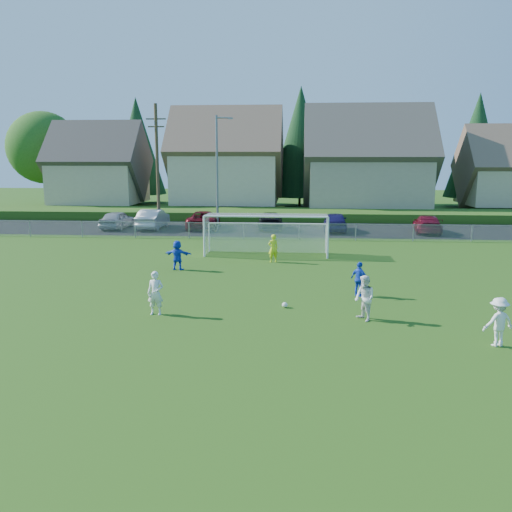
% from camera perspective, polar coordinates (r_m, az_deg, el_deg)
% --- Properties ---
extents(ground, '(160.00, 160.00, 0.00)m').
position_cam_1_polar(ground, '(17.64, -2.09, -9.28)').
color(ground, '#193D0C').
rests_on(ground, ground).
extents(asphalt_lot, '(60.00, 60.00, 0.00)m').
position_cam_1_polar(asphalt_lot, '(44.42, 2.00, 2.85)').
color(asphalt_lot, black).
rests_on(asphalt_lot, ground).
extents(grass_embankment, '(70.00, 6.00, 0.80)m').
position_cam_1_polar(grass_embankment, '(51.81, 2.37, 4.40)').
color(grass_embankment, '#1E420F').
rests_on(grass_embankment, ground).
extents(soccer_ball, '(0.22, 0.22, 0.22)m').
position_cam_1_polar(soccer_ball, '(21.68, 3.05, -5.16)').
color(soccer_ball, white).
rests_on(soccer_ball, ground).
extents(player_white_a, '(0.63, 0.43, 1.68)m').
position_cam_1_polar(player_white_a, '(20.91, -10.53, -3.86)').
color(player_white_a, white).
rests_on(player_white_a, ground).
extents(player_white_b, '(0.94, 1.02, 1.68)m').
position_cam_1_polar(player_white_b, '(20.22, 11.35, -4.38)').
color(player_white_b, white).
rests_on(player_white_b, ground).
extents(player_white_c, '(1.15, 0.87, 1.59)m').
position_cam_1_polar(player_white_c, '(18.89, 24.16, -6.34)').
color(player_white_c, white).
rests_on(player_white_c, ground).
extents(player_blue_a, '(0.87, 0.89, 1.50)m').
position_cam_1_polar(player_blue_a, '(23.64, 10.82, -2.41)').
color(player_blue_a, blue).
rests_on(player_blue_a, ground).
extents(player_blue_b, '(1.52, 0.69, 1.57)m').
position_cam_1_polar(player_blue_b, '(28.85, -8.27, 0.09)').
color(player_blue_b, blue).
rests_on(player_blue_b, ground).
extents(goalkeeper, '(0.68, 0.57, 1.59)m').
position_cam_1_polar(goalkeeper, '(30.61, 1.82, 0.82)').
color(goalkeeper, '#DBED1B').
rests_on(goalkeeper, ground).
extents(car_a, '(2.03, 4.44, 1.48)m').
position_cam_1_polar(car_a, '(46.06, -14.41, 3.72)').
color(car_a, '#9A9DA2').
rests_on(car_a, ground).
extents(car_b, '(1.70, 4.86, 1.60)m').
position_cam_1_polar(car_b, '(45.43, -10.80, 3.85)').
color(car_b, '#B9B9B9').
rests_on(car_b, ground).
extents(car_c, '(2.74, 5.39, 1.46)m').
position_cam_1_polar(car_c, '(44.92, -5.54, 3.82)').
color(car_c, maroon).
rests_on(car_c, ground).
extents(car_d, '(2.17, 4.90, 1.40)m').
position_cam_1_polar(car_d, '(44.31, 1.53, 3.74)').
color(car_d, black).
rests_on(car_d, ground).
extents(car_e, '(1.97, 4.54, 1.53)m').
position_cam_1_polar(car_e, '(43.63, 8.34, 3.61)').
color(car_e, '#1C164F').
rests_on(car_e, ground).
extents(car_g, '(2.45, 4.91, 1.37)m').
position_cam_1_polar(car_g, '(44.28, 17.59, 3.22)').
color(car_g, maroon).
rests_on(car_g, ground).
extents(soccer_goal, '(7.42, 1.90, 2.50)m').
position_cam_1_polar(soccer_goal, '(32.87, 1.11, 2.96)').
color(soccer_goal, white).
rests_on(soccer_goal, ground).
extents(chainlink_fence, '(52.06, 0.06, 1.20)m').
position_cam_1_polar(chainlink_fence, '(38.89, 1.64, 2.67)').
color(chainlink_fence, gray).
rests_on(chainlink_fence, ground).
extents(streetlight, '(1.38, 0.18, 9.00)m').
position_cam_1_polar(streetlight, '(42.97, -4.06, 9.04)').
color(streetlight, slate).
rests_on(streetlight, ground).
extents(utility_pole, '(1.60, 0.26, 10.00)m').
position_cam_1_polar(utility_pole, '(44.96, -10.34, 9.35)').
color(utility_pole, '#473321').
rests_on(utility_pole, ground).
extents(houses_row, '(53.90, 11.45, 13.27)m').
position_cam_1_polar(houses_row, '(58.95, 4.67, 11.87)').
color(houses_row, tan).
rests_on(houses_row, ground).
extents(tree_row, '(65.98, 12.36, 13.80)m').
position_cam_1_polar(tree_row, '(65.22, 3.83, 11.38)').
color(tree_row, '#382616').
rests_on(tree_row, ground).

